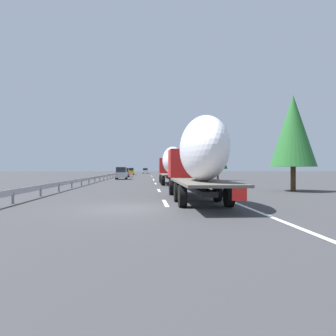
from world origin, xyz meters
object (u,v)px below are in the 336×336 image
(truck_trailing, at_px, (199,156))
(car_silver_hatch, at_px, (121,173))
(car_white_van, at_px, (145,171))
(road_sign, at_px, (183,166))
(truck_lead, at_px, (172,163))
(car_yellow_coupe, at_px, (131,171))
(car_red_compact, at_px, (125,172))

(truck_trailing, distance_m, car_silver_hatch, 35.36)
(car_white_van, xyz_separation_m, road_sign, (-54.63, -6.66, 1.26))
(truck_lead, xyz_separation_m, car_yellow_coupe, (50.00, 7.40, -1.42))
(truck_lead, relative_size, truck_trailing, 1.03)
(car_white_van, bearing_deg, truck_trailing, -177.72)
(truck_trailing, bearing_deg, car_yellow_coupe, 6.16)
(car_red_compact, relative_size, road_sign, 1.42)
(car_yellow_coupe, bearing_deg, car_white_van, -10.60)
(car_white_van, bearing_deg, car_red_compact, 174.53)
(truck_lead, bearing_deg, car_yellow_coupe, 8.42)
(truck_lead, height_order, car_silver_hatch, truck_lead)
(truck_trailing, bearing_deg, car_white_van, 2.28)
(car_silver_hatch, distance_m, car_yellow_coupe, 33.97)
(truck_trailing, relative_size, car_yellow_coupe, 2.67)
(truck_trailing, height_order, car_white_van, truck_trailing)
(truck_lead, distance_m, road_sign, 16.21)
(truck_lead, bearing_deg, car_white_van, 2.89)
(truck_lead, height_order, car_yellow_coupe, truck_lead)
(car_white_van, relative_size, road_sign, 1.38)
(car_red_compact, bearing_deg, car_silver_hatch, -178.06)
(car_silver_hatch, relative_size, car_white_van, 0.98)
(truck_lead, height_order, truck_trailing, truck_trailing)
(truck_trailing, relative_size, road_sign, 3.82)
(truck_lead, xyz_separation_m, car_red_compact, (29.49, 7.49, -1.44))
(truck_trailing, height_order, car_yellow_coupe, truck_trailing)
(truck_trailing, distance_m, road_sign, 34.65)
(truck_lead, relative_size, car_silver_hatch, 2.92)
(car_silver_hatch, bearing_deg, truck_trailing, -168.52)
(car_silver_hatch, xyz_separation_m, car_white_van, (54.52, -3.48, -0.05))
(truck_trailing, relative_size, car_red_compact, 2.69)
(car_silver_hatch, bearing_deg, car_red_compact, 1.94)
(truck_lead, xyz_separation_m, car_white_van, (70.55, 3.56, -1.44))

